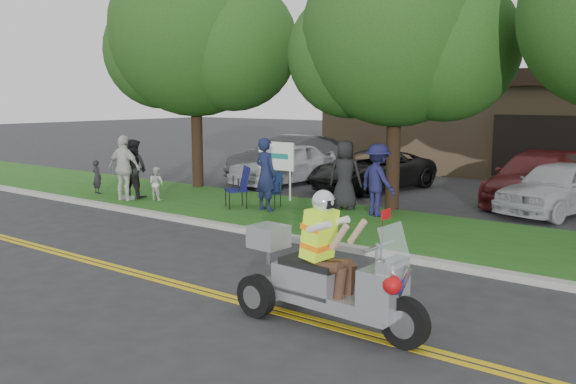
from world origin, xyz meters
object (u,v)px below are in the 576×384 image
Objects in this scene: spectator_adult_left at (266,174)px; lawn_chair_a at (241,184)px; spectator_adult_right at (124,168)px; parked_car_far_left at (284,163)px; parked_car_mid at (372,170)px; lawn_chair_b at (272,188)px; parked_car_left at (291,158)px; trike_scooter at (325,278)px; spectator_adult_mid at (134,169)px; parked_car_far_right at (559,187)px; parked_car_right at (535,179)px.

lawn_chair_a is at bearing 14.74° from spectator_adult_left.
lawn_chair_a is 0.59× the size of spectator_adult_right.
lawn_chair_a is 0.25× the size of parked_car_far_left.
spectator_adult_left is at bearing -79.55° from parked_car_mid.
lawn_chair_b is (0.64, 0.54, -0.09)m from lawn_chair_a.
spectator_adult_right reaches higher than parked_car_left.
trike_scooter is 10.65m from spectator_adult_right.
trike_scooter is 10.94m from spectator_adult_mid.
spectator_adult_mid is (-9.85, 4.75, 0.32)m from trike_scooter.
trike_scooter is 0.57× the size of parked_car_left.
parked_car_left is (0.68, 6.95, -0.22)m from spectator_adult_right.
parked_car_mid is 5.95m from parked_car_far_right.
parked_car_far_left is 0.88× the size of parked_car_right.
parked_car_far_left is at bearing -172.94° from parked_car_right.
parked_car_right is at bearing 12.13° from parked_car_left.
parked_car_left reaches higher than lawn_chair_a.
parked_car_right is (8.58, 0.13, -0.10)m from parked_car_left.
parked_car_mid reaches higher than lawn_chair_b.
spectator_adult_left is 7.78m from parked_car_right.
parked_car_mid is at bearing 5.37° from parked_car_left.
parked_car_far_right is at bearing -159.78° from spectator_adult_right.
parked_car_left is at bearing 107.48° from lawn_chair_b.
spectator_adult_mid is at bearing -136.95° from parked_car_far_right.
lawn_chair_a is 0.88m from spectator_adult_left.
lawn_chair_a is 6.41m from parked_car_left.
parked_car_far_left is (1.31, 5.45, -0.23)m from spectator_adult_mid.
parked_car_far_right is at bearing 19.63° from lawn_chair_b.
parked_car_right is (5.89, 5.94, -0.01)m from lawn_chair_a.
parked_car_far_right is (6.81, 4.76, -0.03)m from lawn_chair_a.
parked_car_far_left reaches higher than parked_car_right.
parked_car_far_right is at bearing 4.95° from parked_car_left.
parked_car_left is 1.05× the size of parked_car_mid.
lawn_chair_a is 0.23× the size of parked_car_mid.
lawn_chair_b is at bearing 136.84° from trike_scooter.
spectator_adult_left is at bearing -47.39° from parked_car_left.
spectator_adult_left is at bearing 39.20° from lawn_chair_a.
spectator_adult_mid reaches higher than parked_car_left.
parked_car_right is (5.00, 0.50, 0.06)m from parked_car_mid.
spectator_adult_mid is 5.61m from parked_car_far_left.
spectator_adult_right is 11.66m from parked_car_right.
spectator_adult_right reaches higher than lawn_chair_b.
trike_scooter is at bearing -61.16° from lawn_chair_b.
spectator_adult_right reaches higher than lawn_chair_a.
lawn_chair_b is 5.07m from parked_car_far_left.
spectator_adult_left is 0.39× the size of parked_car_left.
trike_scooter reaches higher than parked_car_mid.
parked_car_left is at bearing 179.46° from parked_car_right.
parked_car_right is 1.19× the size of parked_car_far_right.
spectator_adult_right is 0.45× the size of parked_car_far_right.
spectator_adult_left is 4.38m from spectator_adult_mid.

